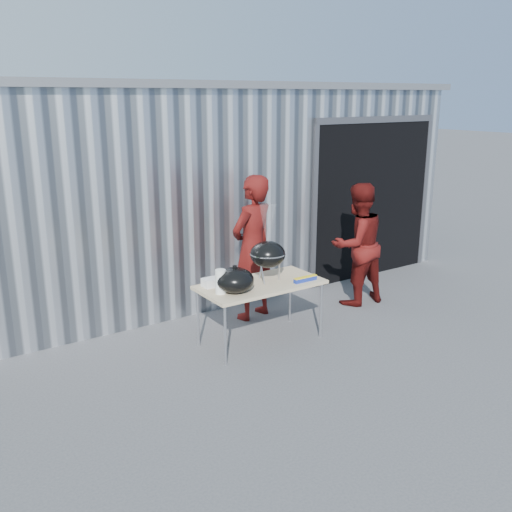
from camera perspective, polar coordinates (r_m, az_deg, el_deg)
ground at (r=6.62m, az=1.03°, el=-10.33°), size 80.00×80.00×0.00m
building at (r=10.49m, az=-9.36°, el=8.03°), size 8.20×6.20×3.10m
folding_table at (r=6.83m, az=0.46°, el=-3.04°), size 1.50×0.75×0.75m
kettle_grill at (r=6.78m, az=1.19°, el=0.87°), size 0.43×0.43×0.93m
grill_lid at (r=6.48m, az=-2.13°, el=-2.42°), size 0.44×0.44×0.32m
paper_towels at (r=6.44m, az=-3.56°, el=-2.58°), size 0.12×0.12×0.28m
white_tub at (r=6.71m, az=-4.50°, el=-2.64°), size 0.20×0.15×0.10m
foil_box at (r=6.90m, az=4.96°, el=-2.31°), size 0.32×0.05×0.06m
person_cook at (r=7.54m, az=-0.33°, el=0.82°), size 0.80×0.63×1.94m
person_bystander at (r=8.22m, az=10.09°, el=1.16°), size 0.89×0.71×1.75m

